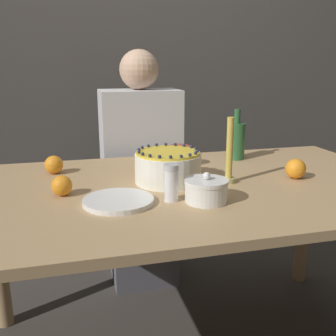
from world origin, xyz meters
The scene contains 13 objects.
wall_behind centered at (0.00, 1.40, 1.30)m, with size 8.00×0.05×2.60m.
dining_table centered at (0.00, 0.00, 0.64)m, with size 1.65×0.96×0.74m.
cake centered at (-0.09, 0.05, 0.80)m, with size 0.24×0.24×0.13m.
sugar_bowl centered at (-0.02, -0.19, 0.78)m, with size 0.14×0.14×0.10m.
sugar_shaker centered at (-0.13, -0.15, 0.80)m, with size 0.05×0.05×0.12m.
plate_stack centered at (-0.29, -0.13, 0.75)m, with size 0.22×0.22×0.02m.
candle centered at (0.13, -0.01, 0.84)m, with size 0.05×0.05×0.24m.
bottle centered at (0.30, 0.32, 0.83)m, with size 0.08×0.08×0.23m.
cup centered at (0.02, 0.26, 0.79)m, with size 0.09×0.09×0.09m.
orange_fruit_0 centered at (-0.49, 0.27, 0.78)m, with size 0.07×0.07×0.07m.
orange_fruit_1 centered at (-0.46, -0.01, 0.78)m, with size 0.07×0.07×0.07m.
orange_fruit_2 centered at (0.39, -0.03, 0.78)m, with size 0.08×0.08×0.08m.
person_man_blue_shirt centered at (-0.07, 0.68, 0.54)m, with size 0.40×0.34×1.23m.
Camera 1 is at (-0.44, -1.29, 1.17)m, focal length 42.00 mm.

